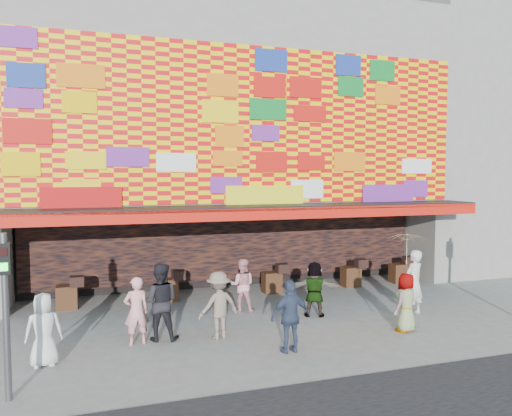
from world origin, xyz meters
The scene contains 14 objects.
ground centered at (0.00, 0.00, 0.00)m, with size 90.00×90.00×0.00m, color slate.
shop_building centered at (0.00, 8.18, 5.23)m, with size 15.20×9.40×10.00m.
neighbor_right centered at (13.00, 8.00, 6.00)m, with size 11.00×8.00×12.00m, color gray.
signal_left centered at (-6.20, -1.50, 1.86)m, with size 0.22×0.20×3.00m.
ped_a centered at (-5.74, 0.03, 0.77)m, with size 0.76×0.49×1.55m, color silver.
ped_b centered at (-3.78, 0.78, 0.81)m, with size 0.59×0.39×1.61m, color pink.
ped_c centered at (-3.22, 0.93, 0.94)m, with size 0.91×0.71×1.88m, color black.
ped_d centered at (-1.84, 0.60, 0.82)m, with size 1.06×0.61×1.64m, color #7E6A5B.
ped_e centered at (-0.53, -0.84, 0.82)m, with size 0.96×0.40×1.65m, color #333F5A.
ped_f centered at (1.19, 1.60, 0.78)m, with size 1.45×0.46×1.56m, color gray.
ped_g centered at (2.83, -0.37, 0.75)m, with size 0.73×0.48×1.50m, color gray.
ped_h centered at (3.98, 0.91, 0.93)m, with size 0.68×0.44×1.85m, color silver.
ped_i centered at (-0.60, 2.76, 0.77)m, with size 0.75×0.58×1.54m, color pink.
parasol centered at (2.83, -0.37, 2.12)m, with size 1.08×1.09×1.79m.
Camera 1 is at (-4.70, -11.06, 4.04)m, focal length 35.00 mm.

